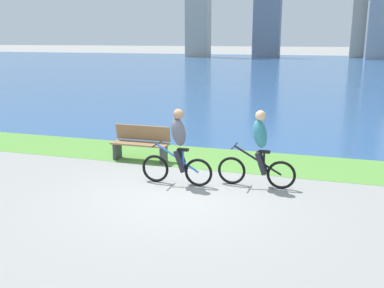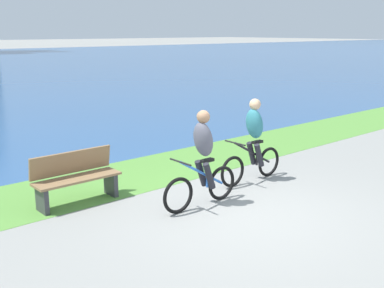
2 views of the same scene
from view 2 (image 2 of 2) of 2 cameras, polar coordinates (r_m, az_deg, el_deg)
ground_plane at (r=7.85m, az=6.12°, el=-8.34°), size 300.00×300.00×0.00m
grass_strip_bayside at (r=9.95m, az=-6.28°, el=-3.54°), size 120.00×2.11×0.01m
cyclist_lead at (r=7.87m, az=1.28°, el=-1.81°), size 1.60×0.52×1.65m
cyclist_trailing at (r=9.27m, az=7.45°, el=0.43°), size 1.67×0.52×1.65m
bench_near_path at (r=8.36m, az=-13.89°, el=-4.00°), size 1.50×0.47×0.90m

